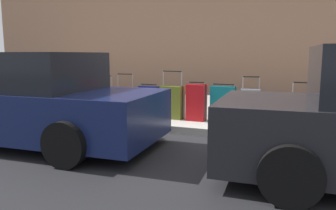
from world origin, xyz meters
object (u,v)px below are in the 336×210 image
at_px(suitcase_black_3, 275,110).
at_px(suitcase_olive_7, 172,102).
at_px(fire_hydrant, 74,95).
at_px(parked_car_navy_1, 23,101).
at_px(suitcase_maroon_2, 302,112).
at_px(suitcase_black_10, 107,100).
at_px(suitcase_red_6, 196,102).
at_px(suitcase_silver_4, 250,106).
at_px(bollard_post, 48,91).
at_px(suitcase_navy_8, 149,101).
at_px(suitcase_navy_1, 335,115).
at_px(suitcase_maroon_9, 125,101).
at_px(suitcase_teal_5, 223,104).

relative_size(suitcase_black_3, suitcase_olive_7, 0.64).
height_order(suitcase_black_3, suitcase_olive_7, suitcase_olive_7).
distance_m(fire_hydrant, parked_car_navy_1, 2.40).
bearing_deg(suitcase_maroon_2, suitcase_black_3, 4.54).
bearing_deg(suitcase_black_10, parked_car_navy_1, 83.22).
relative_size(suitcase_black_3, suitcase_red_6, 0.81).
distance_m(suitcase_silver_4, bollard_post, 4.87).
relative_size(suitcase_black_3, suitcase_black_10, 0.74).
height_order(suitcase_silver_4, suitcase_navy_8, suitcase_silver_4).
height_order(suitcase_navy_1, suitcase_black_3, suitcase_black_3).
bearing_deg(suitcase_black_3, fire_hydrant, 0.36).
height_order(suitcase_navy_1, suitcase_maroon_9, suitcase_maroon_9).
bearing_deg(suitcase_maroon_9, suitcase_teal_5, -178.08).
distance_m(suitcase_navy_8, parked_car_navy_1, 2.67).
xyz_separation_m(suitcase_navy_1, suitcase_maroon_2, (0.54, -0.07, 0.02)).
relative_size(suitcase_black_3, suitcase_maroon_9, 0.70).
distance_m(suitcase_teal_5, suitcase_red_6, 0.55).
distance_m(suitcase_silver_4, parked_car_navy_1, 4.22).
height_order(suitcase_silver_4, suitcase_olive_7, suitcase_olive_7).
distance_m(suitcase_maroon_2, suitcase_maroon_9, 3.71).
distance_m(suitcase_red_6, fire_hydrant, 3.11).
bearing_deg(suitcase_navy_1, suitcase_red_6, 1.31).
distance_m(suitcase_navy_1, suitcase_maroon_9, 4.26).
relative_size(suitcase_olive_7, parked_car_navy_1, 0.21).
xyz_separation_m(suitcase_olive_7, fire_hydrant, (2.57, -0.04, 0.03)).
xyz_separation_m(suitcase_silver_4, suitcase_black_10, (3.24, 0.11, -0.03)).
bearing_deg(bollard_post, suitcase_black_3, -178.08).
bearing_deg(suitcase_black_3, suitcase_navy_8, 0.12).
distance_m(suitcase_navy_1, suitcase_navy_8, 3.71).
distance_m(suitcase_olive_7, suitcase_black_10, 1.61).
distance_m(suitcase_red_6, suitcase_olive_7, 0.54).
xyz_separation_m(suitcase_silver_4, suitcase_red_6, (1.08, 0.10, 0.03)).
height_order(suitcase_maroon_2, suitcase_maroon_9, suitcase_maroon_9).
distance_m(suitcase_black_10, bollard_post, 1.64).
distance_m(bollard_post, parked_car_navy_1, 2.54).
distance_m(suitcase_teal_5, suitcase_maroon_9, 2.21).
xyz_separation_m(suitcase_maroon_9, suitcase_black_10, (0.49, -0.00, -0.00)).
bearing_deg(suitcase_silver_4, suitcase_teal_5, 4.35).
relative_size(suitcase_navy_8, suitcase_black_10, 0.81).
bearing_deg(fire_hydrant, suitcase_maroon_9, 177.20).
bearing_deg(suitcase_maroon_9, suitcase_silver_4, -177.60).
bearing_deg(fire_hydrant, suitcase_silver_4, -179.40).
xyz_separation_m(suitcase_teal_5, suitcase_red_6, (0.55, 0.06, 0.01)).
bearing_deg(suitcase_navy_1, suitcase_olive_7, 0.75).
height_order(suitcase_maroon_2, suitcase_olive_7, suitcase_olive_7).
distance_m(suitcase_navy_8, bollard_post, 2.68).
height_order(suitcase_maroon_2, suitcase_teal_5, suitcase_maroon_2).
xyz_separation_m(suitcase_teal_5, fire_hydrant, (3.66, 0.00, 0.02)).
height_order(suitcase_red_6, parked_car_navy_1, parked_car_navy_1).
height_order(suitcase_teal_5, suitcase_red_6, suitcase_red_6).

